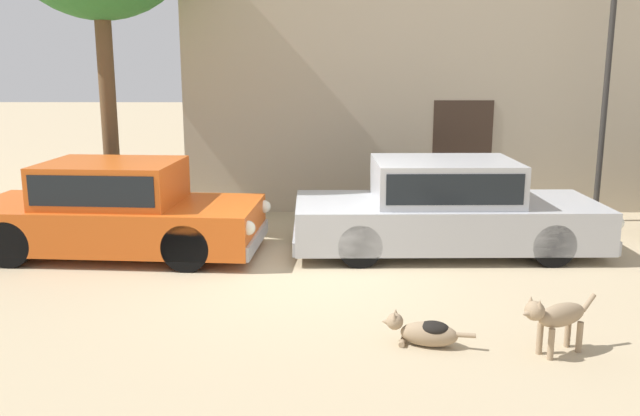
{
  "coord_description": "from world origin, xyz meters",
  "views": [
    {
      "loc": [
        0.26,
        -8.4,
        2.77
      ],
      "look_at": [
        0.18,
        0.2,
        0.9
      ],
      "focal_mm": 37.56,
      "sensor_mm": 36.0,
      "label": 1
    }
  ],
  "objects_px": {
    "parked_sedan_nearest": "(116,209)",
    "stray_dog_tan": "(425,331)",
    "parked_sedan_second": "(445,206)",
    "street_lamp": "(608,70)",
    "stray_dog_spotted": "(556,316)"
  },
  "relations": [
    {
      "from": "parked_sedan_second",
      "to": "stray_dog_tan",
      "type": "height_order",
      "value": "parked_sedan_second"
    },
    {
      "from": "parked_sedan_second",
      "to": "street_lamp",
      "type": "bearing_deg",
      "value": 31.43
    },
    {
      "from": "parked_sedan_nearest",
      "to": "stray_dog_tan",
      "type": "relative_size",
      "value": 4.73
    },
    {
      "from": "stray_dog_spotted",
      "to": "street_lamp",
      "type": "height_order",
      "value": "street_lamp"
    },
    {
      "from": "parked_sedan_second",
      "to": "stray_dog_spotted",
      "type": "height_order",
      "value": "parked_sedan_second"
    },
    {
      "from": "stray_dog_tan",
      "to": "street_lamp",
      "type": "height_order",
      "value": "street_lamp"
    },
    {
      "from": "stray_dog_tan",
      "to": "street_lamp",
      "type": "distance_m",
      "value": 7.07
    },
    {
      "from": "parked_sedan_nearest",
      "to": "parked_sedan_second",
      "type": "height_order",
      "value": "parked_sedan_second"
    },
    {
      "from": "stray_dog_spotted",
      "to": "stray_dog_tan",
      "type": "relative_size",
      "value": 0.95
    },
    {
      "from": "parked_sedan_second",
      "to": "stray_dog_spotted",
      "type": "bearing_deg",
      "value": -84.51
    },
    {
      "from": "parked_sedan_second",
      "to": "parked_sedan_nearest",
      "type": "bearing_deg",
      "value": -179.12
    },
    {
      "from": "parked_sedan_second",
      "to": "street_lamp",
      "type": "xyz_separation_m",
      "value": [
        3.02,
        1.94,
        1.96
      ]
    },
    {
      "from": "stray_dog_tan",
      "to": "parked_sedan_nearest",
      "type": "bearing_deg",
      "value": -24.87
    },
    {
      "from": "stray_dog_tan",
      "to": "street_lamp",
      "type": "bearing_deg",
      "value": -111.15
    },
    {
      "from": "parked_sedan_nearest",
      "to": "stray_dog_tan",
      "type": "xyz_separation_m",
      "value": [
        4.08,
        -3.29,
        -0.53
      ]
    }
  ]
}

